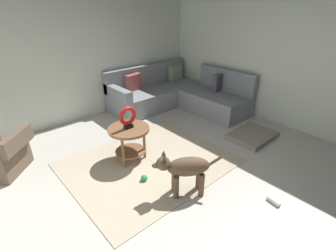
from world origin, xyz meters
TOP-DOWN VIEW (x-y plane):
  - ground_plane at (0.00, 0.00)m, footprint 6.00×6.00m
  - wall_back at (0.00, 2.94)m, footprint 6.00×0.12m
  - wall_right at (2.94, 0.00)m, footprint 0.12×6.00m
  - area_rug at (0.15, 0.70)m, footprint 2.30×1.90m
  - sectional_couch at (1.99, 2.01)m, footprint 2.20×2.25m
  - side_table at (-0.00, 0.95)m, footprint 0.60×0.60m
  - torus_sculpture at (-0.00, 0.95)m, footprint 0.28×0.08m
  - dog_bed_mat at (1.98, 0.08)m, footprint 0.80×0.60m
  - dog at (0.07, -0.13)m, footprint 0.73×0.52m
  - dog_toy_ball at (-0.16, 0.40)m, footprint 0.09×0.09m
  - dog_toy_rope at (0.75, -0.96)m, footprint 0.07×0.18m

SIDE VIEW (x-z plane):
  - ground_plane at x=0.00m, z-range -0.10..0.00m
  - area_rug at x=0.15m, z-range 0.00..0.01m
  - dog_toy_rope at x=0.75m, z-range 0.00..0.05m
  - dog_bed_mat at x=1.98m, z-range 0.00..0.09m
  - dog_toy_ball at x=-0.16m, z-range 0.00..0.09m
  - sectional_couch at x=1.99m, z-range -0.15..0.73m
  - dog at x=0.07m, z-range 0.06..0.69m
  - side_table at x=0.00m, z-range 0.15..0.69m
  - torus_sculpture at x=0.00m, z-range 0.55..0.87m
  - wall_back at x=0.00m, z-range 0.00..2.70m
  - wall_right at x=2.94m, z-range 0.00..2.70m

